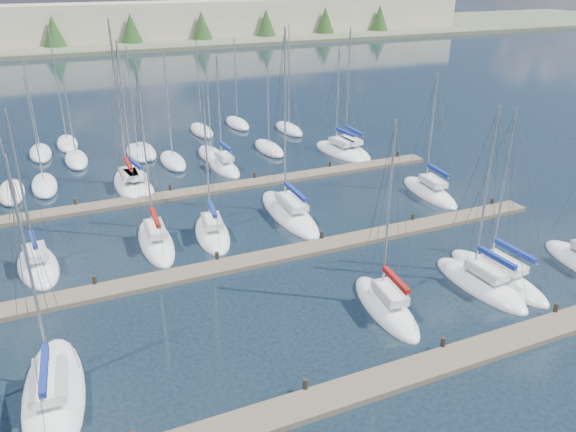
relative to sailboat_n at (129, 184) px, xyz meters
name	(u,v)px	position (x,y,z in m)	size (l,w,h in m)	color
ground	(151,116)	(7.05, 25.75, -0.20)	(400.00, 400.00, 0.00)	#182631
dock_near	(387,380)	(7.05, -32.24, -0.05)	(44.00, 1.93, 1.10)	#6B5E4C
dock_mid	(276,256)	(7.05, -18.24, -0.05)	(44.00, 1.93, 1.10)	#6B5E4C
dock_far	(217,189)	(7.05, -4.24, -0.05)	(44.00, 1.93, 1.10)	#6B5E4C
sailboat_n	(129,184)	(0.00, 0.00, 0.00)	(2.72, 8.65, 15.40)	white
sailboat_e	(480,284)	(17.38, -27.00, -0.01)	(2.80, 7.66, 12.19)	white
sailboat_q	(339,151)	(22.57, 1.09, -0.03)	(3.65, 8.37, 11.84)	white
sailboat_r	(349,149)	(23.82, 1.28, -0.01)	(2.55, 8.37, 13.67)	white
sailboat_d	(386,307)	(10.49, -26.80, -0.01)	(3.07, 7.43, 12.06)	white
sailboat_o	(135,185)	(0.45, -0.51, -0.01)	(3.71, 7.61, 13.77)	white
sailboat_k	(289,213)	(10.82, -11.93, -0.01)	(3.11, 10.36, 15.31)	white
sailboat_h	(38,266)	(-8.19, -13.17, -0.02)	(3.15, 6.87, 11.51)	white
sailboat_i	(156,241)	(-0.18, -12.67, 0.00)	(2.74, 8.36, 13.55)	white
sailboat_j	(212,233)	(3.99, -13.06, -0.01)	(3.40, 7.23, 11.95)	white
sailboat_m	(429,192)	(24.14, -12.73, -0.02)	(3.17, 8.12, 11.22)	white
sailboat_p	(224,167)	(9.48, 1.17, -0.01)	(2.47, 6.80, 11.73)	white
sailboat_b	(54,394)	(-7.89, -26.79, -0.03)	(3.49, 9.28, 12.49)	white
sailboat_f	(497,276)	(19.07, -26.68, -0.02)	(2.72, 8.24, 11.78)	white
distant_boats	(140,151)	(2.70, 9.51, 0.09)	(36.93, 20.75, 13.30)	#9EA0A5
shoreline	(26,13)	(-6.25, 115.52, 7.24)	(400.00, 60.00, 38.00)	#666B51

